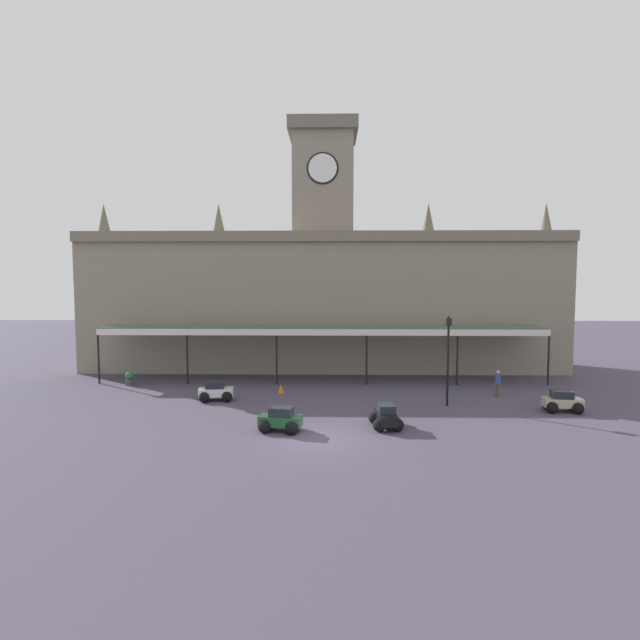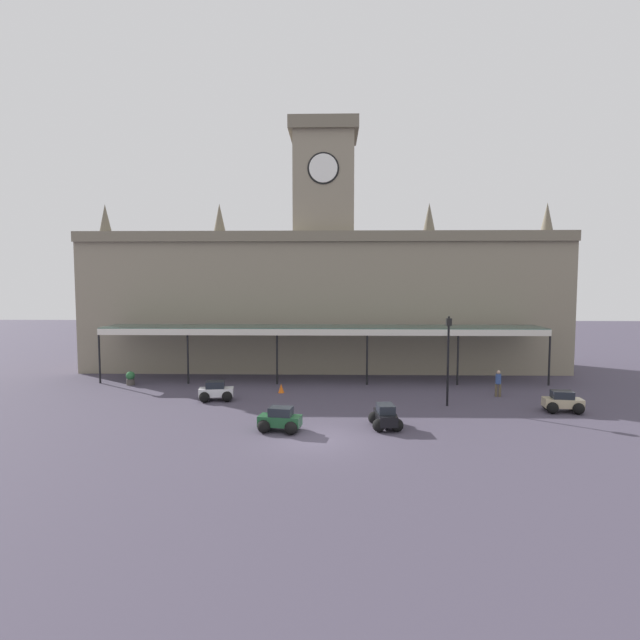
% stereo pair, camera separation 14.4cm
% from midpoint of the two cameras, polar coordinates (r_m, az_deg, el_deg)
% --- Properties ---
extents(ground_plane, '(140.00, 140.00, 0.00)m').
position_cam_midpoint_polar(ground_plane, '(23.91, -0.24, -13.32)').
color(ground_plane, '#443E4F').
extents(station_building, '(38.63, 7.23, 20.01)m').
position_cam_midpoint_polar(station_building, '(42.30, 0.52, 3.05)').
color(station_building, gray).
rests_on(station_building, ground).
extents(entrance_canopy, '(31.84, 3.26, 3.99)m').
position_cam_midpoint_polar(entrance_canopy, '(36.62, 0.38, -0.97)').
color(entrance_canopy, '#38564C').
rests_on(entrance_canopy, ground).
extents(car_green_sedan, '(2.17, 1.74, 1.19)m').
position_cam_midpoint_polar(car_green_sedan, '(25.05, -4.36, -11.30)').
color(car_green_sedan, '#1E512D').
rests_on(car_green_sedan, ground).
extents(car_white_sedan, '(2.15, 1.70, 1.19)m').
position_cam_midpoint_polar(car_white_sedan, '(31.74, -11.51, -8.00)').
color(car_white_sedan, silver).
rests_on(car_white_sedan, ground).
extents(car_beige_sedan, '(2.13, 1.66, 1.19)m').
position_cam_midpoint_polar(car_beige_sedan, '(31.56, 25.83, -8.44)').
color(car_beige_sedan, tan).
rests_on(car_beige_sedan, ground).
extents(car_black_sedan, '(1.63, 2.11, 1.19)m').
position_cam_midpoint_polar(car_black_sedan, '(25.77, 7.55, -10.88)').
color(car_black_sedan, black).
rests_on(car_black_sedan, ground).
extents(pedestrian_beside_cars, '(0.38, 0.34, 1.67)m').
position_cam_midpoint_polar(pedestrian_beside_cars, '(33.98, 19.59, -6.65)').
color(pedestrian_beside_cars, brown).
rests_on(pedestrian_beside_cars, ground).
extents(victorian_lamppost, '(0.30, 0.30, 5.27)m').
position_cam_midpoint_polar(victorian_lamppost, '(30.26, 14.40, -3.38)').
color(victorian_lamppost, black).
rests_on(victorian_lamppost, ground).
extents(traffic_cone, '(0.40, 0.40, 0.60)m').
position_cam_midpoint_polar(traffic_cone, '(33.32, -4.28, -7.69)').
color(traffic_cone, orange).
rests_on(traffic_cone, ground).
extents(planter_near_kerb, '(0.60, 0.60, 0.96)m').
position_cam_midpoint_polar(planter_near_kerb, '(38.01, -20.51, -6.16)').
color(planter_near_kerb, '#47423D').
rests_on(planter_near_kerb, ground).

